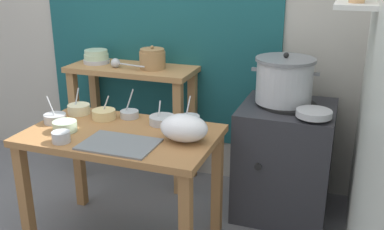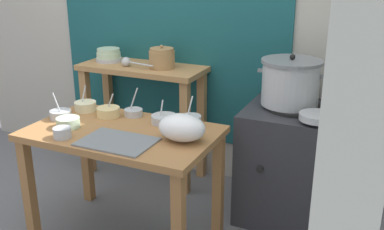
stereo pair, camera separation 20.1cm
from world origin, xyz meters
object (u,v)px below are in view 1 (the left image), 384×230
at_px(prep_bowl_2, 162,120).
at_px(plastic_bag, 184,128).
at_px(prep_bowl_5, 61,136).
at_px(prep_bowl_6, 55,118).
at_px(clay_pot, 152,59).
at_px(prep_bowl_1, 79,109).
at_px(back_shelf_table, 133,95).
at_px(ladle, 117,63).
at_px(steamer_pot, 284,80).
at_px(prep_bowl_7, 189,120).
at_px(stove_block, 284,159).
at_px(prep_table, 122,150).
at_px(prep_bowl_4, 104,114).
at_px(serving_tray, 119,144).
at_px(prep_bowl_3, 129,114).
at_px(wide_pan, 314,113).
at_px(prep_bowl_0, 65,126).
at_px(bowl_stack_enamel, 96,57).

bearing_deg(prep_bowl_2, plastic_bag, -43.32).
relative_size(plastic_bag, prep_bowl_2, 1.69).
bearing_deg(prep_bowl_5, prep_bowl_6, 131.34).
distance_m(clay_pot, prep_bowl_1, 0.69).
relative_size(back_shelf_table, ladle, 3.30).
xyz_separation_m(prep_bowl_1, prep_bowl_6, (-0.04, -0.19, -0.00)).
bearing_deg(prep_bowl_5, steamer_pot, 41.72).
height_order(steamer_pot, clay_pot, steamer_pot).
height_order(prep_bowl_2, prep_bowl_5, prep_bowl_2).
bearing_deg(prep_bowl_7, stove_block, 39.30).
relative_size(prep_table, prep_bowl_7, 6.55).
bearing_deg(prep_bowl_5, prep_bowl_2, 47.67).
distance_m(prep_bowl_2, prep_bowl_6, 0.65).
xyz_separation_m(ladle, prep_bowl_1, (0.01, -0.54, -0.18)).
relative_size(prep_bowl_4, prep_bowl_6, 0.86).
bearing_deg(plastic_bag, prep_bowl_5, -158.79).
bearing_deg(prep_bowl_4, prep_bowl_6, -146.84).
xyz_separation_m(back_shelf_table, serving_tray, (0.41, -0.98, 0.05)).
bearing_deg(prep_bowl_2, serving_tray, -103.47).
distance_m(clay_pot, prep_bowl_3, 0.62).
bearing_deg(prep_bowl_4, serving_tray, -49.62).
xyz_separation_m(prep_table, steamer_pot, (0.81, 0.70, 0.32)).
distance_m(serving_tray, prep_bowl_3, 0.44).
relative_size(stove_block, prep_bowl_3, 4.35).
xyz_separation_m(prep_bowl_1, prep_bowl_4, (0.20, -0.03, -0.00)).
height_order(stove_block, prep_bowl_6, prep_bowl_6).
bearing_deg(wide_pan, prep_table, -155.21).
height_order(ladle, prep_bowl_7, ladle).
xyz_separation_m(prep_bowl_4, prep_bowl_7, (0.54, 0.08, -0.00)).
bearing_deg(clay_pot, ladle, -165.37).
relative_size(serving_tray, prep_bowl_0, 2.89).
distance_m(stove_block, steamer_pot, 0.55).
relative_size(stove_block, bowl_stack_enamel, 3.92).
relative_size(prep_bowl_2, prep_bowl_5, 1.58).
relative_size(bowl_stack_enamel, prep_bowl_0, 1.44).
xyz_separation_m(prep_table, plastic_bag, (0.39, 0.00, 0.19)).
height_order(prep_bowl_0, prep_bowl_5, same).
bearing_deg(bowl_stack_enamel, prep_table, -52.15).
bearing_deg(prep_bowl_5, serving_tray, 12.24).
bearing_deg(prep_table, prep_bowl_7, 36.99).
bearing_deg(plastic_bag, prep_bowl_0, -172.17).
distance_m(prep_bowl_0, prep_bowl_3, 0.41).
xyz_separation_m(prep_bowl_6, prep_bowl_7, (0.78, 0.24, 0.00)).
bearing_deg(prep_bowl_4, bowl_stack_enamel, 123.42).
relative_size(back_shelf_table, clay_pot, 5.05).
xyz_separation_m(clay_pot, prep_bowl_1, (-0.25, -0.61, -0.22)).
bearing_deg(plastic_bag, serving_tray, -150.58).
distance_m(serving_tray, prep_bowl_4, 0.44).
bearing_deg(clay_pot, prep_table, -78.72).
xyz_separation_m(prep_table, prep_bowl_7, (0.33, 0.25, 0.14)).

